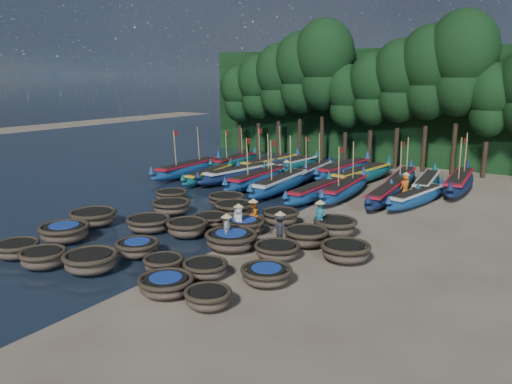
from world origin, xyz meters
The scene contains 63 objects.
ground centered at (0.00, 0.00, 0.00)m, with size 120.00×120.00×0.00m, color gray.
foliage_wall centered at (0.00, 23.50, 5.00)m, with size 40.00×3.00×10.00m, color black.
coracle_0 centered at (-6.51, -9.78, 0.41)m, with size 1.89×1.89×0.71m.
coracle_1 centered at (-4.55, -9.83, 0.43)m, with size 2.24×2.24×0.76m.
coracle_2 centered at (-2.56, -9.05, 0.46)m, with size 2.70×2.70×0.80m.
coracle_3 centered at (1.44, -8.94, 0.39)m, with size 2.04×2.04×0.68m.
coracle_4 centered at (3.36, -8.93, 0.38)m, with size 1.65×1.65×0.66m.
coracle_5 centered at (-6.67, -7.29, 0.48)m, with size 2.39×2.39×0.83m.
coracle_6 centered at (-2.31, -6.78, 0.41)m, with size 2.04×2.04×0.71m.
coracle_7 centered at (-0.09, -7.49, 0.37)m, with size 1.63×1.63×0.65m.
coracle_8 centered at (1.60, -6.93, 0.37)m, with size 1.93×1.93×0.64m.
coracle_9 centered at (3.92, -6.14, 0.38)m, with size 2.04×2.04×0.66m.
coracle_10 centered at (-7.69, -4.82, 0.46)m, with size 2.84×2.84×0.80m.
coracle_11 centered at (-4.51, -3.95, 0.43)m, with size 2.55×2.55×0.75m.
coracle_12 centered at (-2.34, -3.53, 0.47)m, with size 2.10×2.10×0.81m.
coracle_13 centered at (0.55, -3.81, 0.47)m, with size 2.61×2.61×0.82m.
coracle_14 centered at (2.85, -3.60, 0.37)m, with size 2.08×2.08×0.65m.
coracle_15 centered at (-5.82, -0.91, 0.44)m, with size 2.18×2.18×0.76m.
coracle_16 centered at (-2.41, -1.52, 0.36)m, with size 2.17×2.17×0.64m.
coracle_17 centered at (-0.31, -1.58, 0.43)m, with size 2.54×2.54×0.75m.
coracle_18 centered at (3.13, -1.49, 0.47)m, with size 2.08×2.08×0.82m.
coracle_19 centered at (5.43, -2.28, 0.45)m, with size 2.62×2.62×0.78m.
coracle_20 centered at (-7.86, 1.28, 0.39)m, with size 2.33×2.33×0.68m.
coracle_21 centered at (-4.26, 2.21, 0.41)m, with size 2.27×2.27×0.72m.
coracle_22 centered at (-2.55, 0.62, 0.46)m, with size 2.28×2.28×0.80m.
coracle_23 centered at (0.42, 0.75, 0.45)m, with size 2.38×2.38×0.78m.
coracle_24 centered at (3.60, 0.65, 0.48)m, with size 2.16×2.16×0.84m.
long_boat_0 centered at (-12.31, 7.92, 0.59)m, with size 1.99×8.77×3.73m.
long_boat_1 centered at (-9.72, 7.29, 0.49)m, with size 2.28×7.20×1.28m.
long_boat_2 centered at (-7.81, 8.58, 0.57)m, with size 2.86×8.46×1.51m.
long_boat_3 centered at (-5.71, 7.86, 0.58)m, with size 1.80×8.54×3.63m.
long_boat_4 centered at (-3.49, 7.26, 0.59)m, with size 2.13×8.67×3.69m.
long_boat_5 centered at (-0.54, 6.82, 0.53)m, with size 1.64×7.91×1.39m.
long_boat_6 centered at (0.73, 8.24, 0.55)m, with size 2.01×8.19×3.49m.
long_boat_7 centered at (3.38, 8.46, 0.52)m, with size 1.92×7.78×1.37m.
long_boat_8 centered at (5.19, 8.85, 0.49)m, with size 2.48×7.25×1.29m.
long_boat_9 centered at (-11.73, 13.25, 0.51)m, with size 1.87×7.58×3.23m.
long_boat_10 centered at (-8.36, 13.68, 0.57)m, with size 2.28×8.35×3.56m.
long_boat_11 centered at (-6.51, 14.18, 0.53)m, with size 2.06×7.82×1.38m.
long_boat_12 centered at (-3.82, 12.49, 0.53)m, with size 2.02×7.91×3.37m.
long_boat_13 centered at (-2.02, 14.32, 0.60)m, with size 2.05×8.91×1.57m.
long_boat_14 centered at (-0.05, 12.98, 0.61)m, with size 2.73×8.99×1.59m.
long_boat_15 centered at (2.78, 13.45, 0.54)m, with size 2.42×7.93×3.40m.
long_boat_16 centered at (4.63, 13.07, 0.53)m, with size 2.30×7.85×1.39m.
long_boat_17 centered at (6.47, 14.25, 0.61)m, with size 2.32×9.03×3.85m.
fisherman_0 centered at (-0.36, -1.95, 0.83)m, with size 0.88×0.77×1.72m.
fisherman_1 centered at (2.95, 0.23, 0.95)m, with size 0.66×0.52×1.91m.
fisherman_2 centered at (-0.31, -0.76, 0.82)m, with size 0.66×0.80×1.72m.
fisherman_3 centered at (2.09, -2.11, 0.82)m, with size 1.12×0.82×1.75m.
fisherman_4 centered at (0.25, -3.73, 0.84)m, with size 0.79×0.96×1.73m.
fisherman_5 centered at (-4.70, 10.14, 0.83)m, with size 1.49×1.17×1.78m.
fisherman_6 centered at (4.06, 10.16, 0.87)m, with size 0.80×0.93×1.81m.
tree_0 centered at (-16.00, 20.00, 5.97)m, with size 3.68×3.68×8.68m.
tree_1 centered at (-13.70, 20.00, 6.65)m, with size 4.09×4.09×9.65m.
tree_2 centered at (-11.40, 20.00, 7.32)m, with size 4.51×4.51×10.63m.
tree_3 centered at (-9.10, 20.00, 8.00)m, with size 4.92×4.92×11.60m.
tree_4 centered at (-6.80, 20.00, 8.67)m, with size 5.34×5.34×12.58m.
tree_5 centered at (-4.50, 20.00, 5.97)m, with size 3.68×3.68×8.68m.
tree_6 centered at (-2.20, 20.00, 6.65)m, with size 4.09×4.09×9.65m.
tree_7 centered at (0.10, 20.00, 7.32)m, with size 4.51×4.51×10.63m.
tree_8 centered at (2.40, 20.00, 8.00)m, with size 4.92×4.92×11.60m.
tree_9 centered at (4.70, 20.00, 8.67)m, with size 5.34×5.34×12.58m.
tree_10 centered at (7.00, 20.00, 5.97)m, with size 3.68×3.68×8.68m.
Camera 1 is at (13.36, -20.99, 7.70)m, focal length 35.00 mm.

